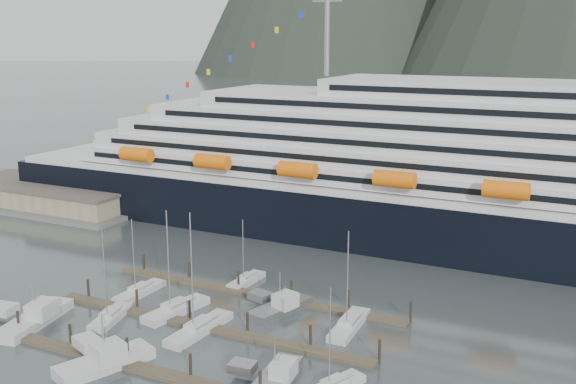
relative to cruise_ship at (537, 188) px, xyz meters
name	(u,v)px	position (x,y,z in m)	size (l,w,h in m)	color
ground	(225,345)	(-30.03, -54.94, -12.04)	(1600.00, 1600.00, 0.00)	#4C595A
cruise_ship	(537,188)	(0.00, 0.00, 0.00)	(210.00, 30.40, 50.30)	black
warehouse	(50,197)	(-102.03, -12.94, -9.79)	(46.00, 20.00, 5.80)	#595956
dock_near	(143,368)	(-34.95, -64.89, -11.73)	(48.18, 2.28, 3.20)	#483C2E
dock_mid	(205,326)	(-34.95, -51.89, -11.73)	(48.18, 2.28, 3.20)	#483C2E
dock_far	(253,293)	(-34.95, -38.89, -11.73)	(48.18, 2.28, 3.20)	#483C2E
sailboat_a	(111,317)	(-47.89, -55.47, -11.62)	(4.50, 9.05, 13.83)	silver
sailboat_b	(140,292)	(-50.33, -46.15, -11.63)	(2.70, 9.63, 12.38)	silver
sailboat_c	(176,310)	(-41.29, -49.52, -11.59)	(4.82, 11.13, 15.66)	silver
sailboat_d	(199,329)	(-34.89, -53.31, -11.59)	(3.48, 11.85, 17.02)	silver
sailboat_f	(246,281)	(-38.32, -34.95, -11.65)	(2.72, 8.13, 10.90)	silver
sailboat_g	(349,325)	(-17.74, -43.43, -11.62)	(3.18, 10.82, 14.20)	silver
trawler_a	(33,318)	(-56.35, -61.04, -11.13)	(9.84, 13.50, 7.18)	silver
trawler_b	(104,360)	(-39.53, -66.27, -11.10)	(10.05, 12.03, 7.47)	silver
trawler_d	(274,377)	(-19.97, -60.79, -11.22)	(7.90, 10.65, 6.14)	#95979A
trawler_e	(279,307)	(-28.45, -42.86, -11.18)	(8.52, 10.71, 6.59)	#95979A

